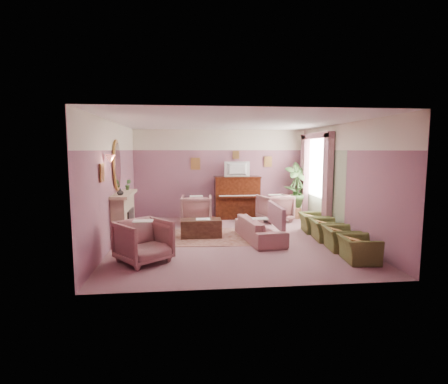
{
  "coord_description": "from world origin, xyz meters",
  "views": [
    {
      "loc": [
        -1.05,
        -8.2,
        2.16
      ],
      "look_at": [
        -0.15,
        0.4,
        1.11
      ],
      "focal_mm": 28.0,
      "sensor_mm": 36.0,
      "label": 1
    }
  ],
  "objects": [
    {
      "name": "stripe_panel",
      "position": [
        2.73,
        1.3,
        1.07
      ],
      "size": [
        0.01,
        3.0,
        2.15
      ],
      "primitive_type": "cube",
      "color": "#9AAA86",
      "rests_on": "wall_right"
    },
    {
      "name": "print_left_wall",
      "position": [
        -2.71,
        -1.2,
        1.72
      ],
      "size": [
        0.03,
        0.28,
        0.36
      ],
      "primitive_type": "cube",
      "color": "#AA7D3E",
      "rests_on": "wall_left"
    },
    {
      "name": "side_plant_big",
      "position": [
        2.39,
        2.57,
        0.87
      ],
      "size": [
        0.3,
        0.3,
        0.34
      ],
      "primitive_type": "imported",
      "color": "#426E32",
      "rests_on": "side_table"
    },
    {
      "name": "print_back_left",
      "position": [
        -0.8,
        2.96,
        1.72
      ],
      "size": [
        0.3,
        0.03,
        0.38
      ],
      "primitive_type": "cube",
      "color": "#AA7D3E",
      "rests_on": "wall_back"
    },
    {
      "name": "print_back_right",
      "position": [
        1.55,
        2.96,
        1.78
      ],
      "size": [
        0.26,
        0.03,
        0.34
      ],
      "primitive_type": "cube",
      "color": "#AA7D3E",
      "rests_on": "wall_back"
    },
    {
      "name": "olive_chair_c",
      "position": [
        2.23,
        -0.28,
        0.33
      ],
      "size": [
        0.54,
        0.76,
        0.66
      ],
      "primitive_type": "imported",
      "color": "#59632E",
      "rests_on": "floor"
    },
    {
      "name": "fireplace_inset",
      "position": [
        -2.49,
        0.2,
        0.4
      ],
      "size": [
        0.18,
        0.72,
        0.68
      ],
      "primitive_type": "cube",
      "color": "black",
      "rests_on": "floor"
    },
    {
      "name": "floor",
      "position": [
        0.0,
        0.0,
        0.0
      ],
      "size": [
        5.5,
        6.0,
        0.01
      ],
      "primitive_type": "cube",
      "color": "#8D6169",
      "rests_on": "ground"
    },
    {
      "name": "table_paper",
      "position": [
        -0.68,
        0.31,
        0.46
      ],
      "size": [
        0.35,
        0.28,
        0.01
      ],
      "primitive_type": "cube",
      "color": "white",
      "rests_on": "coffee_table"
    },
    {
      "name": "fireplace_surround",
      "position": [
        -2.59,
        0.2,
        0.55
      ],
      "size": [
        0.3,
        1.4,
        1.1
      ],
      "primitive_type": "cube",
      "color": "tan",
      "rests_on": "floor"
    },
    {
      "name": "piano",
      "position": [
        0.5,
        2.68,
        0.65
      ],
      "size": [
        1.4,
        0.6,
        1.3
      ],
      "primitive_type": "cube",
      "color": "#3C160A",
      "rests_on": "floor"
    },
    {
      "name": "olive_chair_b",
      "position": [
        2.23,
        -1.1,
        0.33
      ],
      "size": [
        0.54,
        0.76,
        0.66
      ],
      "primitive_type": "imported",
      "color": "#59632E",
      "rests_on": "floor"
    },
    {
      "name": "sconce_shade",
      "position": [
        -2.62,
        -0.85,
        1.98
      ],
      "size": [
        0.2,
        0.2,
        0.16
      ],
      "primitive_type": "cone",
      "color": "#D66358",
      "rests_on": "wall_left"
    },
    {
      "name": "ceiling",
      "position": [
        0.0,
        0.0,
        2.8
      ],
      "size": [
        5.5,
        6.0,
        0.01
      ],
      "primitive_type": "cube",
      "color": "white",
      "rests_on": "wall_back"
    },
    {
      "name": "olive_chair_a",
      "position": [
        2.23,
        -1.92,
        0.33
      ],
      "size": [
        0.54,
        0.76,
        0.66
      ],
      "primitive_type": "imported",
      "color": "#59632E",
      "rests_on": "floor"
    },
    {
      "name": "picture_rail_band",
      "position": [
        0.0,
        2.99,
        2.47
      ],
      "size": [
        5.5,
        0.01,
        0.65
      ],
      "primitive_type": "cube",
      "color": "silver",
      "rests_on": "wall_back"
    },
    {
      "name": "piano_keys",
      "position": [
        0.5,
        2.33,
        0.76
      ],
      "size": [
        1.2,
        0.08,
        0.02
      ],
      "primitive_type": "cube",
      "color": "white",
      "rests_on": "piano"
    },
    {
      "name": "television",
      "position": [
        0.5,
        2.63,
        1.6
      ],
      "size": [
        0.8,
        0.12,
        0.48
      ],
      "primitive_type": "imported",
      "color": "black",
      "rests_on": "piano"
    },
    {
      "name": "wall_back",
      "position": [
        0.0,
        3.0,
        1.4
      ],
      "size": [
        5.5,
        0.02,
        2.8
      ],
      "primitive_type": "cube",
      "color": "slate",
      "rests_on": "floor"
    },
    {
      "name": "sofa",
      "position": [
        0.65,
        -0.14,
        0.37
      ],
      "size": [
        0.61,
        1.84,
        0.74
      ],
      "primitive_type": "imported",
      "color": "#9F6E6E",
      "rests_on": "floor"
    },
    {
      "name": "piano_keyshelf",
      "position": [
        0.5,
        2.33,
        0.72
      ],
      "size": [
        1.3,
        0.12,
        0.06
      ],
      "primitive_type": "cube",
      "color": "#3C160A",
      "rests_on": "piano"
    },
    {
      "name": "wall_front",
      "position": [
        0.0,
        -3.0,
        1.4
      ],
      "size": [
        5.5,
        0.02,
        2.8
      ],
      "primitive_type": "cube",
      "color": "slate",
      "rests_on": "floor"
    },
    {
      "name": "wall_left",
      "position": [
        -2.75,
        0.0,
        1.4
      ],
      "size": [
        0.02,
        6.0,
        2.8
      ],
      "primitive_type": "cube",
      "color": "slate",
      "rests_on": "floor"
    },
    {
      "name": "pelmet",
      "position": [
        2.62,
        1.55,
        2.56
      ],
      "size": [
        0.16,
        2.2,
        0.16
      ],
      "primitive_type": "cube",
      "color": "#9F6773",
      "rests_on": "wall_right"
    },
    {
      "name": "olive_chair_d",
      "position": [
        2.23,
        0.54,
        0.33
      ],
      "size": [
        0.54,
        0.76,
        0.66
      ],
      "primitive_type": "imported",
      "color": "#59632E",
      "rests_on": "floor"
    },
    {
      "name": "window_blind",
      "position": [
        2.7,
        1.55,
        1.7
      ],
      "size": [
        0.03,
        1.4,
        1.8
      ],
      "primitive_type": "cube",
      "color": "beige",
      "rests_on": "wall_right"
    },
    {
      "name": "mantel_vase",
      "position": [
        -2.55,
        -0.3,
        1.23
      ],
      "size": [
        0.16,
        0.16,
        0.16
      ],
      "primitive_type": "imported",
      "color": "silver",
      "rests_on": "mantel_shelf"
    },
    {
      "name": "floral_armchair_right",
      "position": [
        1.57,
        2.03,
        0.46
      ],
      "size": [
        0.88,
        0.88,
        0.91
      ],
      "primitive_type": "imported",
      "color": "#9F6E6E",
      "rests_on": "floor"
    },
    {
      "name": "floral_armchair_left",
      "position": [
        -0.81,
        1.99,
        0.46
      ],
      "size": [
        0.88,
        0.88,
        0.91
      ],
      "primitive_type": "imported",
      "color": "#9F6E6E",
      "rests_on": "floor"
    },
    {
      "name": "mirror_glass",
      "position": [
        -2.67,
        0.2,
        1.8
      ],
      "size": [
        0.01,
        0.6,
        1.06
      ],
      "primitive_type": "ellipsoid",
      "color": "silver",
      "rests_on": "wall_left"
    },
    {
      "name": "palm_plant",
      "position": [
        2.36,
        2.43,
        1.06
      ],
      "size": [
        0.76,
        0.76,
        1.44
      ],
      "primitive_type": "imported",
      "color": "#426E32",
      "rests_on": "palm_pot"
    },
    {
      "name": "floral_armchair_front",
      "position": [
        -1.91,
        -1.53,
        0.46
      ],
      "size": [
        0.88,
        0.88,
        0.91
      ],
      "primitive_type": "imported",
      "color": "#9F6E6E",
      "rests_on": "floor"
    },
    {
      "name": "sofa_throw",
      "position": [
        1.05,
        -0.14,
        0.6
      ],
      "size": [
        0.09,
        1.4,
        0.51
      ],
      "primitive_type": "cube",
      "color": "#9F6773",
      "rests_on": "sofa"
    },
    {
      "name": "side_plant_small",
      "position": [
        2.51,
        2.47,
        0.84
      ],
      "size": [
        0.16,
        0.16,
        0.28
      ],
      "primitive_type": "imported",
      "color": "#426E32",
      "rests_on": "side_table"
    },
    {
      "name": "mirror_frame",
      "position": [
        -2.7,
        0.2,
        1.8
      ],
      "size": [
        0.04,
        0.72,
        1.2
      ],
      "primitive_type": "ellipsoid",
      "color": "#AA7D3E",
      "rests_on": "wall_left"
    },
    {
      "name": "area_rug",
      "position": [
        -0.62,
        0.31,
        0.01
      ],
      "size": [
        2.61,
        1.96,
        0.01
      ],
      "primitive_type": "cube",
      "rotation": [
        0.0,
        0.0,
        -0.06
      ],
      "color": "#885649",
      "rests_on": "floor"
    },
    {
      "name": "hearth",
      "position": [
        -2.39,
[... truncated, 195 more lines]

